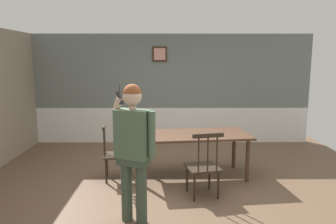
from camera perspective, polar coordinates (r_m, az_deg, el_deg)
The scene contains 6 objects.
ground_plane at distance 5.42m, azimuth 1.03°, elevation -12.94°, with size 7.42×7.42×0.00m, color brown.
room_back_partition at distance 7.93m, azimuth 0.56°, elevation 3.71°, with size 6.74×0.17×2.65m.
dining_table at distance 5.66m, azimuth 4.33°, elevation -4.68°, with size 2.05×1.14×0.77m.
chair_near_window at distance 4.92m, azimuth 6.29°, elevation -9.46°, with size 0.56×0.56×1.01m.
chair_by_doorway at distance 5.63m, azimuth -9.60°, elevation -7.26°, with size 0.46×0.46×0.97m.
person_figure at distance 4.01m, azimuth -6.10°, elevation -5.56°, with size 0.55×0.38×1.77m.
Camera 1 is at (-0.13, -5.02, 2.06)m, focal length 34.49 mm.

